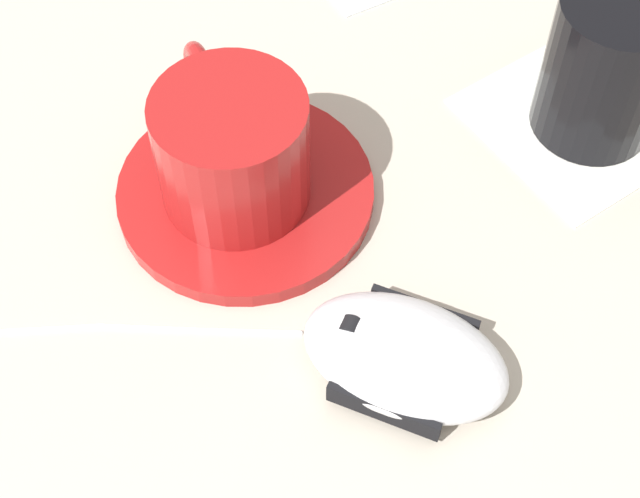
# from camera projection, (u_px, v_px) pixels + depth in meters

# --- Properties ---
(ground_plane) EXTENTS (3.00, 3.00, 0.00)m
(ground_plane) POSITION_uv_depth(u_px,v_px,m) (382.00, 157.00, 0.59)
(ground_plane) COLOR #B2A899
(saucer) EXTENTS (0.15, 0.15, 0.01)m
(saucer) POSITION_uv_depth(u_px,v_px,m) (246.00, 193.00, 0.57)
(saucer) COLOR maroon
(saucer) RESTS_ON ground
(coffee_cup) EXTENTS (0.12, 0.09, 0.07)m
(coffee_cup) POSITION_uv_depth(u_px,v_px,m) (231.00, 147.00, 0.54)
(coffee_cup) COLOR maroon
(coffee_cup) RESTS_ON saucer
(computer_mouse) EXTENTS (0.13, 0.11, 0.03)m
(computer_mouse) POSITION_uv_depth(u_px,v_px,m) (405.00, 356.00, 0.50)
(computer_mouse) COLOR silver
(computer_mouse) RESTS_ON ground
(napkin_under_glass) EXTENTS (0.13, 0.13, 0.00)m
(napkin_under_glass) POSITION_uv_depth(u_px,v_px,m) (580.00, 118.00, 0.61)
(napkin_under_glass) COLOR silver
(napkin_under_glass) RESTS_ON ground
(drinking_glass) EXTENTS (0.07, 0.07, 0.09)m
(drinking_glass) POSITION_uv_depth(u_px,v_px,m) (606.00, 67.00, 0.57)
(drinking_glass) COLOR black
(drinking_glass) RESTS_ON napkin_under_glass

